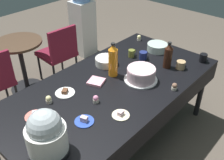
{
  "coord_description": "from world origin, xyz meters",
  "views": [
    {
      "loc": [
        -1.49,
        -1.33,
        2.13
      ],
      "look_at": [
        0.0,
        0.0,
        0.8
      ],
      "focal_mm": 41.8,
      "sensor_mm": 36.0,
      "label": 1
    }
  ],
  "objects_px": {
    "cupcake_cocoa": "(49,99)",
    "coffee_mug_tan": "(181,65)",
    "cupcake_mint": "(96,99)",
    "dessert_plate_coral": "(35,116)",
    "dessert_plate_white": "(65,92)",
    "potluck_table": "(112,90)",
    "maroon_chair_right": "(59,51)",
    "coffee_mug_olive": "(132,53)",
    "round_cafe_table": "(21,57)",
    "ceramic_snack_bowl": "(106,61)",
    "soda_bottle_cola": "(168,56)",
    "water_cooler": "(83,20)",
    "cupcake_rose": "(174,87)",
    "frosted_layer_cake": "(141,74)",
    "slow_cooker": "(46,135)",
    "glass_salad_bowl": "(157,47)",
    "cupcake_vanilla": "(139,38)",
    "dessert_plate_cobalt": "(84,121)",
    "soda_bottle_orange_juice": "(113,61)",
    "coffee_mug_navy": "(143,55)",
    "coffee_mug_black": "(203,58)",
    "dessert_plate_cream": "(121,115)"
  },
  "relations": [
    {
      "from": "coffee_mug_olive",
      "to": "round_cafe_table",
      "type": "distance_m",
      "value": 1.5
    },
    {
      "from": "dessert_plate_coral",
      "to": "cupcake_rose",
      "type": "height_order",
      "value": "cupcake_rose"
    },
    {
      "from": "potluck_table",
      "to": "slow_cooker",
      "type": "height_order",
      "value": "slow_cooker"
    },
    {
      "from": "glass_salad_bowl",
      "to": "dessert_plate_cobalt",
      "type": "bearing_deg",
      "value": -169.53
    },
    {
      "from": "cupcake_cocoa",
      "to": "coffee_mug_tan",
      "type": "bearing_deg",
      "value": -23.61
    },
    {
      "from": "maroon_chair_right",
      "to": "cupcake_mint",
      "type": "bearing_deg",
      "value": -115.98
    },
    {
      "from": "soda_bottle_cola",
      "to": "frosted_layer_cake",
      "type": "bearing_deg",
      "value": 172.13
    },
    {
      "from": "slow_cooker",
      "to": "coffee_mug_tan",
      "type": "distance_m",
      "value": 1.58
    },
    {
      "from": "slow_cooker",
      "to": "dessert_plate_coral",
      "type": "height_order",
      "value": "slow_cooker"
    },
    {
      "from": "maroon_chair_right",
      "to": "round_cafe_table",
      "type": "height_order",
      "value": "maroon_chair_right"
    },
    {
      "from": "dessert_plate_cobalt",
      "to": "dessert_plate_white",
      "type": "height_order",
      "value": "dessert_plate_cobalt"
    },
    {
      "from": "ceramic_snack_bowl",
      "to": "soda_bottle_orange_juice",
      "type": "distance_m",
      "value": 0.25
    },
    {
      "from": "dessert_plate_white",
      "to": "round_cafe_table",
      "type": "bearing_deg",
      "value": 76.09
    },
    {
      "from": "soda_bottle_cola",
      "to": "maroon_chair_right",
      "type": "distance_m",
      "value": 1.6
    },
    {
      "from": "dessert_plate_cobalt",
      "to": "cupcake_vanilla",
      "type": "bearing_deg",
      "value": 21.54
    },
    {
      "from": "cupcake_mint",
      "to": "cupcake_vanilla",
      "type": "distance_m",
      "value": 1.32
    },
    {
      "from": "cupcake_vanilla",
      "to": "soda_bottle_orange_juice",
      "type": "height_order",
      "value": "soda_bottle_orange_juice"
    },
    {
      "from": "cupcake_mint",
      "to": "coffee_mug_black",
      "type": "xyz_separation_m",
      "value": [
        1.26,
        -0.36,
        0.01
      ]
    },
    {
      "from": "potluck_table",
      "to": "dessert_plate_cobalt",
      "type": "relative_size",
      "value": 14.45
    },
    {
      "from": "potluck_table",
      "to": "cupcake_vanilla",
      "type": "xyz_separation_m",
      "value": [
        0.95,
        0.4,
        0.09
      ]
    },
    {
      "from": "coffee_mug_navy",
      "to": "water_cooler",
      "type": "bearing_deg",
      "value": 69.07
    },
    {
      "from": "dessert_plate_coral",
      "to": "round_cafe_table",
      "type": "bearing_deg",
      "value": 63.86
    },
    {
      "from": "soda_bottle_orange_juice",
      "to": "maroon_chair_right",
      "type": "xyz_separation_m",
      "value": [
        0.27,
        1.22,
        -0.42
      ]
    },
    {
      "from": "cupcake_mint",
      "to": "cupcake_cocoa",
      "type": "height_order",
      "value": "same"
    },
    {
      "from": "soda_bottle_orange_juice",
      "to": "soda_bottle_cola",
      "type": "relative_size",
      "value": 1.23
    },
    {
      "from": "slow_cooker",
      "to": "soda_bottle_orange_juice",
      "type": "height_order",
      "value": "slow_cooker"
    },
    {
      "from": "cupcake_rose",
      "to": "cupcake_vanilla",
      "type": "bearing_deg",
      "value": 54.08
    },
    {
      "from": "frosted_layer_cake",
      "to": "soda_bottle_cola",
      "type": "distance_m",
      "value": 0.39
    },
    {
      "from": "maroon_chair_right",
      "to": "soda_bottle_cola",
      "type": "bearing_deg",
      "value": -81.85
    },
    {
      "from": "potluck_table",
      "to": "dessert_plate_cobalt",
      "type": "height_order",
      "value": "dessert_plate_cobalt"
    },
    {
      "from": "cupcake_mint",
      "to": "coffee_mug_navy",
      "type": "height_order",
      "value": "coffee_mug_navy"
    },
    {
      "from": "dessert_plate_coral",
      "to": "dessert_plate_white",
      "type": "bearing_deg",
      "value": 10.92
    },
    {
      "from": "dessert_plate_white",
      "to": "maroon_chair_right",
      "type": "xyz_separation_m",
      "value": [
        0.78,
        1.11,
        -0.27
      ]
    },
    {
      "from": "frosted_layer_cake",
      "to": "glass_salad_bowl",
      "type": "distance_m",
      "value": 0.66
    },
    {
      "from": "potluck_table",
      "to": "frosted_layer_cake",
      "type": "bearing_deg",
      "value": -33.01
    },
    {
      "from": "soda_bottle_cola",
      "to": "cupcake_mint",
      "type": "bearing_deg",
      "value": 171.66
    },
    {
      "from": "dessert_plate_cream",
      "to": "cupcake_vanilla",
      "type": "relative_size",
      "value": 2.11
    },
    {
      "from": "glass_salad_bowl",
      "to": "maroon_chair_right",
      "type": "bearing_deg",
      "value": 110.34
    },
    {
      "from": "soda_bottle_cola",
      "to": "water_cooler",
      "type": "bearing_deg",
      "value": 72.52
    },
    {
      "from": "slow_cooker",
      "to": "soda_bottle_cola",
      "type": "xyz_separation_m",
      "value": [
        1.5,
        0.02,
        -0.04
      ]
    },
    {
      "from": "cupcake_mint",
      "to": "coffee_mug_tan",
      "type": "height_order",
      "value": "coffee_mug_tan"
    },
    {
      "from": "ceramic_snack_bowl",
      "to": "soda_bottle_cola",
      "type": "height_order",
      "value": "soda_bottle_cola"
    },
    {
      "from": "dessert_plate_cream",
      "to": "coffee_mug_black",
      "type": "distance_m",
      "value": 1.25
    },
    {
      "from": "coffee_mug_navy",
      "to": "round_cafe_table",
      "type": "distance_m",
      "value": 1.63
    },
    {
      "from": "cupcake_cocoa",
      "to": "dessert_plate_white",
      "type": "bearing_deg",
      "value": 0.74
    },
    {
      "from": "coffee_mug_olive",
      "to": "dessert_plate_coral",
      "type": "bearing_deg",
      "value": -177.71
    },
    {
      "from": "slow_cooker",
      "to": "dessert_plate_cream",
      "type": "xyz_separation_m",
      "value": [
        0.6,
        -0.11,
        -0.16
      ]
    },
    {
      "from": "coffee_mug_olive",
      "to": "water_cooler",
      "type": "distance_m",
      "value": 1.7
    },
    {
      "from": "potluck_table",
      "to": "maroon_chair_right",
      "type": "xyz_separation_m",
      "value": [
        0.4,
        1.33,
        -0.2
      ]
    },
    {
      "from": "cupcake_rose",
      "to": "cupcake_cocoa",
      "type": "relative_size",
      "value": 1.0
    }
  ]
}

